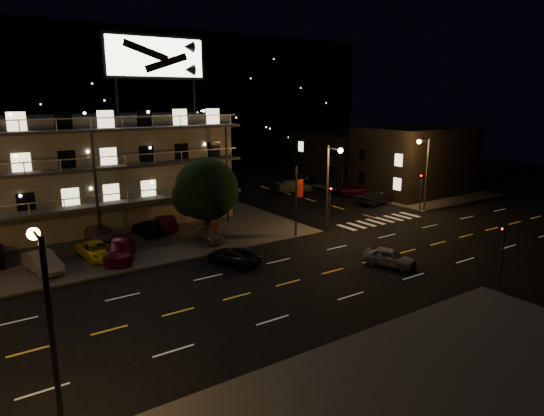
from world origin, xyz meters
TOP-DOWN VIEW (x-y plane):
  - ground at (0.00, 0.00)m, footprint 140.00×140.00m
  - curb_nw at (-14.00, 20.00)m, footprint 44.00×24.00m
  - curb_ne at (30.00, 20.00)m, footprint 16.00×24.00m
  - motel at (-9.94, 23.88)m, footprint 28.00×13.80m
  - side_bldg_front at (29.99, 16.00)m, footprint 14.06×10.00m
  - side_bldg_back at (29.99, 28.00)m, footprint 14.06×12.00m
  - hill_backdrop at (-5.94, 68.78)m, footprint 120.00×25.00m
  - streetlight_nc at (8.50, 7.94)m, footprint 0.44×1.92m
  - streetlight_ne at (22.14, 8.30)m, footprint 1.92×0.44m
  - streetlight_s at (-18.00, -7.94)m, footprint 0.44×1.92m
  - signal_nw at (9.00, 8.50)m, footprint 0.20×0.27m
  - signal_sw at (9.00, -8.50)m, footprint 0.20×0.27m
  - signal_ne at (22.00, 8.50)m, footprint 0.27×0.20m
  - banner_north at (5.09, 8.40)m, footprint 0.83×0.16m
  - stop_sign at (-3.00, 8.57)m, footprint 0.91×0.11m
  - tree at (-1.94, 12.05)m, footprint 5.66×5.45m
  - lot_car_1 at (-15.34, 11.38)m, footprint 2.36×4.56m
  - lot_car_2 at (-11.36, 12.20)m, footprint 2.52×4.66m
  - lot_car_3 at (-9.96, 10.94)m, footprint 3.82×5.41m
  - lot_car_4 at (-2.05, 11.15)m, footprint 1.78×3.71m
  - lot_car_7 at (-10.06, 17.50)m, footprint 2.20×4.49m
  - lot_car_8 at (-5.90, 16.00)m, footprint 2.01×4.25m
  - lot_car_9 at (-3.96, 16.80)m, footprint 2.12×4.50m
  - side_car_0 at (20.90, 13.72)m, footprint 4.83×2.22m
  - side_car_1 at (22.73, 19.03)m, footprint 5.60×4.09m
  - side_car_2 at (17.52, 25.30)m, footprint 5.42×3.19m
  - side_car_3 at (23.02, 28.73)m, footprint 4.16×2.95m
  - road_car_east at (6.25, -1.51)m, footprint 2.85×4.20m
  - road_car_west at (-3.16, 5.46)m, footprint 3.38×4.84m

SIDE VIEW (x-z plane):
  - ground at x=0.00m, z-range 0.00..0.00m
  - curb_nw at x=-14.00m, z-range 0.00..0.15m
  - curb_ne at x=30.00m, z-range 0.00..0.15m
  - road_car_west at x=-3.16m, z-range 0.00..1.23m
  - side_car_3 at x=23.02m, z-range 0.00..1.31m
  - road_car_east at x=6.25m, z-range 0.00..1.33m
  - side_car_1 at x=22.73m, z-range 0.00..1.42m
  - side_car_2 at x=17.52m, z-range 0.00..1.47m
  - lot_car_4 at x=-2.05m, z-range 0.15..1.37m
  - side_car_0 at x=20.90m, z-range 0.00..1.54m
  - lot_car_2 at x=-11.36m, z-range 0.15..1.39m
  - lot_car_7 at x=-10.06m, z-range 0.15..1.41m
  - lot_car_8 at x=-5.90m, z-range 0.15..1.55m
  - lot_car_9 at x=-3.96m, z-range 0.15..1.58m
  - lot_car_1 at x=-15.34m, z-range 0.15..1.58m
  - lot_car_3 at x=-9.96m, z-range 0.15..1.61m
  - stop_sign at x=-3.00m, z-range 0.41..3.01m
  - signal_nw at x=9.00m, z-range 0.27..4.87m
  - signal_sw at x=9.00m, z-range 0.27..4.87m
  - signal_ne at x=22.00m, z-range 0.27..4.87m
  - banner_north at x=5.09m, z-range 0.23..6.63m
  - side_bldg_back at x=29.99m, z-range 0.00..7.00m
  - side_bldg_front at x=29.99m, z-range 0.00..8.50m
  - tree at x=-1.94m, z-range 0.82..7.95m
  - streetlight_nc at x=8.50m, z-range 0.96..8.96m
  - streetlight_ne at x=22.14m, z-range 0.96..8.96m
  - streetlight_s at x=-18.00m, z-range 0.96..8.96m
  - motel at x=-9.94m, z-range -3.71..14.39m
  - hill_backdrop at x=-5.94m, z-range -0.45..23.55m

